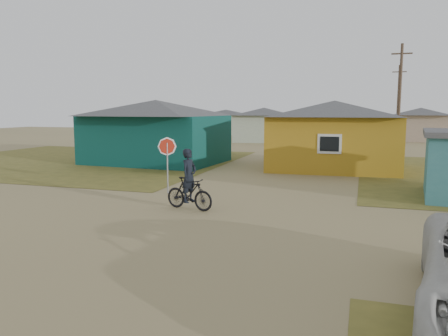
# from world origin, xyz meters

# --- Properties ---
(ground) EXTENTS (120.00, 120.00, 0.00)m
(ground) POSITION_xyz_m (0.00, 0.00, 0.00)
(ground) COLOR #958356
(grass_nw) EXTENTS (20.00, 18.00, 0.00)m
(grass_nw) POSITION_xyz_m (-14.00, 13.00, 0.01)
(grass_nw) COLOR olive
(grass_nw) RESTS_ON ground
(house_teal) EXTENTS (8.93, 7.08, 4.00)m
(house_teal) POSITION_xyz_m (-8.50, 13.50, 2.05)
(house_teal) COLOR #0A3B37
(house_teal) RESTS_ON ground
(house_yellow) EXTENTS (7.72, 6.76, 3.90)m
(house_yellow) POSITION_xyz_m (2.50, 14.00, 2.00)
(house_yellow) COLOR #B2831B
(house_yellow) RESTS_ON ground
(house_pale_west) EXTENTS (7.04, 6.15, 3.60)m
(house_pale_west) POSITION_xyz_m (-6.00, 34.00, 1.86)
(house_pale_west) COLOR #A6B299
(house_pale_west) RESTS_ON ground
(house_beige_east) EXTENTS (6.95, 6.05, 3.60)m
(house_beige_east) POSITION_xyz_m (10.00, 40.00, 1.86)
(house_beige_east) COLOR tan
(house_beige_east) RESTS_ON ground
(house_pale_north) EXTENTS (6.28, 5.81, 3.40)m
(house_pale_north) POSITION_xyz_m (-14.00, 46.00, 1.75)
(house_pale_north) COLOR #A6B299
(house_pale_north) RESTS_ON ground
(utility_pole_near) EXTENTS (1.40, 0.20, 8.00)m
(utility_pole_near) POSITION_xyz_m (6.50, 22.00, 4.14)
(utility_pole_near) COLOR brown
(utility_pole_near) RESTS_ON ground
(utility_pole_far) EXTENTS (1.40, 0.20, 8.00)m
(utility_pole_far) POSITION_xyz_m (7.50, 38.00, 4.14)
(utility_pole_far) COLOR brown
(utility_pole_far) RESTS_ON ground
(stop_sign) EXTENTS (0.75, 0.06, 2.29)m
(stop_sign) POSITION_xyz_m (-3.39, 4.17, 1.70)
(stop_sign) COLOR gray
(stop_sign) RESTS_ON ground
(cyclist) EXTENTS (1.91, 0.92, 2.08)m
(cyclist) POSITION_xyz_m (-1.45, 1.72, 0.76)
(cyclist) COLOR black
(cyclist) RESTS_ON ground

